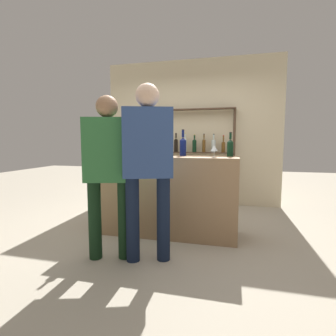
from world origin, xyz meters
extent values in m
plane|color=#B2A893|center=(0.00, 0.00, 0.00)|extent=(16.00, 16.00, 0.00)
cube|color=#997551|center=(0.00, 0.00, 0.52)|extent=(1.81, 0.56, 1.04)
cube|color=beige|center=(0.00, 1.88, 1.40)|extent=(3.41, 0.12, 2.80)
cylinder|color=#4C3828|center=(-0.83, 1.70, 0.92)|extent=(0.05, 0.05, 1.84)
cylinder|color=#4C3828|center=(0.83, 1.70, 0.92)|extent=(0.05, 0.05, 1.84)
cube|color=#4C3828|center=(0.00, 1.70, 1.83)|extent=(1.71, 0.18, 0.02)
cube|color=#4C3828|center=(0.00, 1.70, 1.01)|extent=(1.71, 0.18, 0.02)
cylinder|color=brown|center=(-0.64, 1.70, 1.13)|extent=(0.07, 0.07, 0.22)
cone|color=brown|center=(-0.64, 1.70, 1.26)|extent=(0.07, 0.07, 0.03)
cylinder|color=brown|center=(-0.64, 1.70, 1.31)|extent=(0.03, 0.03, 0.07)
cylinder|color=maroon|center=(-0.64, 1.70, 1.35)|extent=(0.03, 0.03, 0.01)
cylinder|color=silver|center=(-0.45, 1.70, 1.14)|extent=(0.07, 0.07, 0.23)
cone|color=silver|center=(-0.45, 1.70, 1.27)|extent=(0.07, 0.07, 0.03)
cylinder|color=silver|center=(-0.45, 1.70, 1.33)|extent=(0.03, 0.03, 0.09)
cylinder|color=gold|center=(-0.45, 1.70, 1.38)|extent=(0.03, 0.03, 0.01)
cylinder|color=black|center=(-0.27, 1.70, 1.14)|extent=(0.07, 0.07, 0.23)
cone|color=black|center=(-0.27, 1.70, 1.27)|extent=(0.07, 0.07, 0.03)
cylinder|color=black|center=(-0.27, 1.70, 1.34)|extent=(0.03, 0.03, 0.09)
cylinder|color=#232328|center=(-0.27, 1.70, 1.39)|extent=(0.03, 0.03, 0.01)
cylinder|color=silver|center=(-0.09, 1.70, 1.14)|extent=(0.07, 0.07, 0.24)
cone|color=silver|center=(-0.09, 1.70, 1.28)|extent=(0.07, 0.07, 0.03)
cylinder|color=silver|center=(-0.09, 1.70, 1.34)|extent=(0.03, 0.03, 0.09)
cylinder|color=gold|center=(-0.09, 1.70, 1.38)|extent=(0.03, 0.03, 0.01)
cylinder|color=black|center=(0.09, 1.70, 1.13)|extent=(0.08, 0.08, 0.22)
cone|color=black|center=(0.09, 1.70, 1.26)|extent=(0.08, 0.08, 0.04)
cylinder|color=black|center=(0.09, 1.70, 1.31)|extent=(0.03, 0.03, 0.07)
cylinder|color=gold|center=(0.09, 1.70, 1.36)|extent=(0.03, 0.03, 0.01)
cylinder|color=brown|center=(0.27, 1.70, 1.14)|extent=(0.06, 0.06, 0.23)
cone|color=brown|center=(0.27, 1.70, 1.26)|extent=(0.06, 0.06, 0.03)
cylinder|color=brown|center=(0.27, 1.70, 1.32)|extent=(0.02, 0.02, 0.08)
cylinder|color=#232328|center=(0.27, 1.70, 1.37)|extent=(0.03, 0.03, 0.01)
cylinder|color=silver|center=(0.45, 1.70, 1.13)|extent=(0.08, 0.08, 0.22)
cone|color=silver|center=(0.45, 1.70, 1.26)|extent=(0.08, 0.08, 0.04)
cylinder|color=silver|center=(0.45, 1.70, 1.32)|extent=(0.03, 0.03, 0.08)
cylinder|color=black|center=(0.45, 1.70, 1.36)|extent=(0.03, 0.03, 0.01)
cylinder|color=brown|center=(0.64, 1.70, 1.12)|extent=(0.07, 0.07, 0.18)
cone|color=brown|center=(0.64, 1.70, 1.22)|extent=(0.07, 0.07, 0.03)
cylinder|color=brown|center=(0.64, 1.70, 1.29)|extent=(0.03, 0.03, 0.10)
cylinder|color=maroon|center=(0.64, 1.70, 1.34)|extent=(0.03, 0.03, 0.01)
cylinder|color=black|center=(0.79, 0.12, 1.13)|extent=(0.08, 0.08, 0.18)
cone|color=black|center=(0.79, 0.12, 1.24)|extent=(0.08, 0.08, 0.04)
cylinder|color=black|center=(0.79, 0.12, 1.30)|extent=(0.03, 0.03, 0.08)
cylinder|color=black|center=(0.79, 0.12, 1.35)|extent=(0.03, 0.03, 0.01)
cylinder|color=silver|center=(-0.76, -0.13, 1.14)|extent=(0.08, 0.08, 0.19)
cone|color=silver|center=(-0.76, -0.13, 1.25)|extent=(0.08, 0.08, 0.04)
cylinder|color=silver|center=(-0.76, -0.13, 1.31)|extent=(0.03, 0.03, 0.09)
cylinder|color=black|center=(-0.76, -0.13, 1.36)|extent=(0.03, 0.03, 0.01)
cylinder|color=#0F1956|center=(0.17, 0.12, 1.14)|extent=(0.09, 0.09, 0.21)
cone|color=#0F1956|center=(0.17, 0.12, 1.27)|extent=(0.09, 0.09, 0.04)
cylinder|color=#0F1956|center=(0.17, 0.12, 1.33)|extent=(0.03, 0.03, 0.09)
cylinder|color=black|center=(0.17, 0.12, 1.39)|extent=(0.03, 0.03, 0.01)
cylinder|color=silver|center=(0.60, -0.10, 1.04)|extent=(0.06, 0.06, 0.00)
cylinder|color=silver|center=(0.60, -0.10, 1.08)|extent=(0.01, 0.01, 0.07)
cone|color=silver|center=(0.60, -0.10, 1.15)|extent=(0.09, 0.09, 0.07)
cylinder|color=black|center=(-0.26, -0.83, 0.41)|extent=(0.13, 0.13, 0.82)
cylinder|color=black|center=(-0.56, -0.91, 0.41)|extent=(0.13, 0.13, 0.82)
cube|color=#2D6B38|center=(-0.41, -0.87, 1.15)|extent=(0.52, 0.34, 0.65)
sphere|color=#936B4C|center=(-0.41, -0.87, 1.59)|extent=(0.22, 0.22, 0.22)
cylinder|color=#121C33|center=(0.15, -0.77, 0.44)|extent=(0.14, 0.14, 0.87)
cylinder|color=#121C33|center=(-0.15, -0.87, 0.44)|extent=(0.14, 0.14, 0.87)
cube|color=navy|center=(0.00, -0.82, 1.22)|extent=(0.54, 0.37, 0.69)
sphere|color=#DBB293|center=(0.00, -0.82, 1.68)|extent=(0.24, 0.24, 0.24)
camera|label=1|loc=(0.85, -3.32, 1.24)|focal=28.00mm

